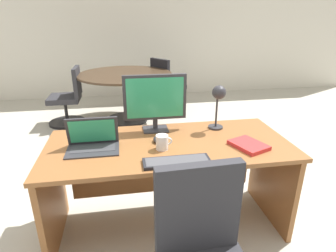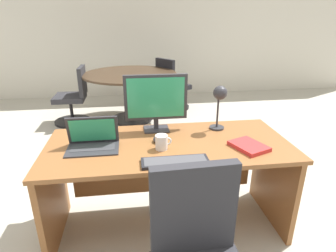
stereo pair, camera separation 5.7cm
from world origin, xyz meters
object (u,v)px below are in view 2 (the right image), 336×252
object	(u,v)px
book	(249,146)
coffee_mug	(162,142)
laptop	(93,138)
desk_lamp	(220,99)
meeting_chair_near	(171,89)
monitor	(156,99)
meeting_table	(131,85)
desk	(168,166)
mouse	(156,140)
keyboard	(175,162)
meeting_chair_far	(74,101)

from	to	relation	value
book	coffee_mug	world-z (taller)	coffee_mug
laptop	coffee_mug	bearing A→B (deg)	-12.23
desk_lamp	meeting_chair_near	distance (m)	2.93
monitor	meeting_chair_near	world-z (taller)	monitor
book	laptop	bearing A→B (deg)	171.01
monitor	meeting_table	world-z (taller)	monitor
desk	coffee_mug	size ratio (longest dim) A/B	15.41
monitor	coffee_mug	size ratio (longest dim) A/B	4.29
mouse	meeting_table	distance (m)	2.54
keyboard	meeting_chair_far	size ratio (longest dim) A/B	0.48
desk_lamp	coffee_mug	distance (m)	0.61
mouse	coffee_mug	world-z (taller)	coffee_mug
desk	desk_lamp	distance (m)	0.67
laptop	meeting_chair_near	xyz separation A→B (m)	(1.01, 3.05, -0.44)
monitor	keyboard	xyz separation A→B (m)	(0.06, -0.57, -0.25)
mouse	meeting_chair_near	world-z (taller)	meeting_chair_near
keyboard	meeting_chair_far	bearing A→B (deg)	111.79
keyboard	meeting_table	size ratio (longest dim) A/B	0.29
book	meeting_chair_far	distance (m)	3.23
desk	keyboard	bearing A→B (deg)	-90.03
keyboard	meeting_chair_near	distance (m)	3.42
monitor	meeting_chair_far	bearing A→B (deg)	115.20
laptop	keyboard	bearing A→B (deg)	-30.41
desk	meeting_table	world-z (taller)	meeting_table
desk	desk_lamp	world-z (taller)	desk_lamp
book	monitor	bearing A→B (deg)	145.24
monitor	laptop	size ratio (longest dim) A/B	1.39
book	keyboard	bearing A→B (deg)	-165.31
desk	monitor	size ratio (longest dim) A/B	3.59
laptop	coffee_mug	world-z (taller)	laptop
coffee_mug	meeting_chair_far	bearing A→B (deg)	112.25
book	meeting_chair_far	size ratio (longest dim) A/B	0.33
laptop	book	xyz separation A→B (m)	(1.08, -0.17, -0.05)
desk	keyboard	size ratio (longest dim) A/B	4.14
mouse	meeting_chair_far	distance (m)	2.77
desk_lamp	meeting_chair_near	xyz separation A→B (m)	(0.04, 2.86, -0.64)
desk	meeting_chair_near	distance (m)	3.05
coffee_mug	book	bearing A→B (deg)	-6.41
keyboard	meeting_chair_near	bearing A→B (deg)	81.95
desk	coffee_mug	bearing A→B (deg)	-113.24
book	meeting_chair_near	world-z (taller)	meeting_chair_near
coffee_mug	meeting_chair_far	distance (m)	2.90
coffee_mug	meeting_chair_near	xyz separation A→B (m)	(0.54, 3.15, -0.43)
coffee_mug	meeting_chair_far	xyz separation A→B (m)	(-1.08, 2.65, -0.43)
keyboard	desk_lamp	xyz separation A→B (m)	(0.43, 0.50, 0.25)
monitor	meeting_chair_far	xyz separation A→B (m)	(-1.08, 2.30, -0.64)
monitor	laptop	world-z (taller)	monitor
meeting_table	laptop	bearing A→B (deg)	-96.32
coffee_mug	monitor	bearing A→B (deg)	90.72
desk	meeting_chair_far	bearing A→B (deg)	114.51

